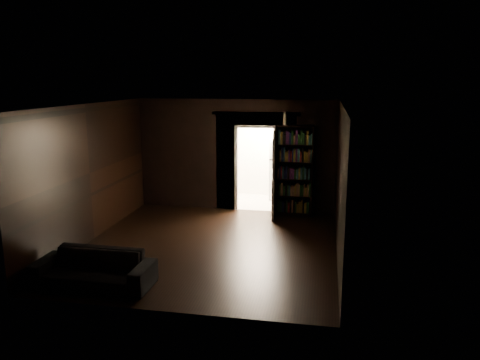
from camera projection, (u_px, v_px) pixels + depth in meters
name	position (u px, v px, depth m)	size (l,w,h in m)	color
ground	(210.00, 246.00, 9.39)	(5.50, 5.50, 0.00)	black
room_walls	(220.00, 155.00, 10.06)	(5.02, 5.61, 2.84)	black
kitchen_alcove	(261.00, 156.00, 12.76)	(2.20, 1.80, 2.60)	#B8B0A0
sofa	(93.00, 263.00, 7.54)	(1.92, 0.83, 0.74)	black
bookshelf	(294.00, 171.00, 11.34)	(0.90, 0.32, 2.20)	black
refrigerator	(284.00, 169.00, 12.97)	(0.74, 0.68, 1.65)	white
door	(273.00, 175.00, 11.21)	(0.85, 0.05, 2.05)	white
figurine	(285.00, 118.00, 11.15)	(0.11, 0.11, 0.32)	silver
bottles	(285.00, 135.00, 12.73)	(0.63, 0.08, 0.25)	black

